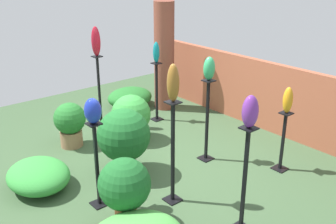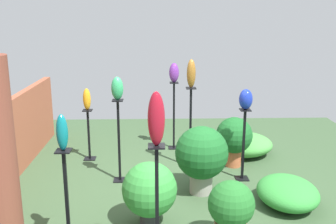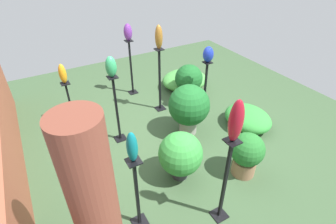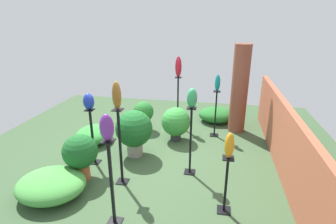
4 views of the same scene
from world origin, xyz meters
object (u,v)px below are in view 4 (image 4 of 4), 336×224
(pedestal_amber, at_px, (226,188))
(pedestal_bronze, at_px, (120,150))
(art_vase_cobalt, at_px, (89,102))
(brick_pillar, at_px, (240,89))
(potted_plant_mid_right, at_px, (176,122))
(art_vase_amber, at_px, (229,146))
(potted_plant_mid_left, at_px, (143,114))
(art_vase_bronze, at_px, (117,95))
(potted_plant_front_right, at_px, (80,153))
(art_vase_ruby, at_px, (178,67))
(art_vase_violet, at_px, (107,128))
(pedestal_jade, at_px, (191,144))
(pedestal_violet, at_px, (112,187))
(pedestal_cobalt, at_px, (93,139))
(potted_plant_walkway_edge, at_px, (134,130))
(pedestal_teal, at_px, (215,116))
(art_vase_teal, at_px, (218,83))
(pedestal_ruby, at_px, (178,104))
(art_vase_jade, at_px, (192,98))

(pedestal_amber, height_order, pedestal_bronze, pedestal_bronze)
(art_vase_cobalt, bearing_deg, pedestal_bronze, 55.69)
(brick_pillar, bearing_deg, potted_plant_mid_right, -59.08)
(art_vase_amber, height_order, potted_plant_mid_left, art_vase_amber)
(art_vase_bronze, relative_size, potted_plant_front_right, 0.54)
(art_vase_ruby, xyz_separation_m, art_vase_cobalt, (2.18, -1.33, -0.31))
(brick_pillar, xyz_separation_m, art_vase_violet, (3.65, -1.84, 0.37))
(brick_pillar, distance_m, potted_plant_front_right, 3.96)
(pedestal_jade, bearing_deg, art_vase_ruby, -165.35)
(pedestal_violet, relative_size, art_vase_violet, 3.60)
(pedestal_violet, xyz_separation_m, art_vase_amber, (-0.54, 1.52, 0.50))
(pedestal_violet, distance_m, potted_plant_mid_left, 3.27)
(pedestal_violet, bearing_deg, art_vase_ruby, 174.89)
(pedestal_amber, xyz_separation_m, art_vase_ruby, (-3.12, -1.19, 1.18))
(pedestal_cobalt, xyz_separation_m, potted_plant_walkway_edge, (-0.44, 0.69, 0.06))
(pedestal_amber, bearing_deg, pedestal_bronze, -103.19)
(potted_plant_mid_right, xyz_separation_m, potted_plant_mid_left, (-0.44, -0.91, -0.03))
(art_vase_bronze, distance_m, potted_plant_mid_right, 2.26)
(pedestal_teal, xyz_separation_m, art_vase_amber, (2.68, 0.21, 0.57))
(art_vase_teal, xyz_separation_m, potted_plant_walkway_edge, (1.30, -1.61, -0.75))
(pedestal_violet, relative_size, art_vase_teal, 3.28)
(pedestal_ruby, distance_m, art_vase_jade, 2.41)
(pedestal_bronze, height_order, art_vase_bronze, art_vase_bronze)
(pedestal_jade, relative_size, potted_plant_front_right, 1.51)
(art_vase_teal, bearing_deg, potted_plant_mid_left, -90.51)
(pedestal_cobalt, bearing_deg, pedestal_amber, 69.62)
(art_vase_amber, xyz_separation_m, art_vase_cobalt, (-0.94, -2.52, 0.19))
(brick_pillar, distance_m, pedestal_bronze, 3.44)
(pedestal_violet, bearing_deg, potted_plant_mid_left, -171.39)
(pedestal_violet, height_order, art_vase_cobalt, art_vase_cobalt)
(art_vase_teal, height_order, art_vase_ruby, art_vase_ruby)
(pedestal_cobalt, relative_size, pedestal_violet, 0.88)
(art_vase_amber, xyz_separation_m, art_vase_ruby, (-3.12, -1.19, 0.49))
(pedestal_ruby, relative_size, potted_plant_walkway_edge, 1.35)
(pedestal_cobalt, xyz_separation_m, potted_plant_mid_left, (-1.76, 0.51, -0.09))
(pedestal_teal, height_order, pedestal_jade, pedestal_jade)
(pedestal_amber, relative_size, potted_plant_front_right, 1.06)
(pedestal_teal, xyz_separation_m, art_vase_jade, (1.74, -0.41, 0.94))
(brick_pillar, distance_m, art_vase_bronze, 3.44)
(pedestal_jade, distance_m, art_vase_teal, 1.94)
(pedestal_bronze, height_order, art_vase_amber, pedestal_bronze)
(art_vase_teal, relative_size, art_vase_bronze, 0.85)
(art_vase_violet, relative_size, potted_plant_walkway_edge, 0.36)
(brick_pillar, bearing_deg, art_vase_bronze, -37.56)
(pedestal_bronze, bearing_deg, potted_plant_mid_left, -173.56)
(art_vase_bronze, relative_size, potted_plant_mid_left, 0.61)
(potted_plant_front_right, bearing_deg, pedestal_amber, 81.15)
(pedestal_violet, distance_m, art_vase_amber, 1.68)
(art_vase_bronze, bearing_deg, pedestal_cobalt, -124.31)
(pedestal_ruby, bearing_deg, pedestal_jade, 14.65)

